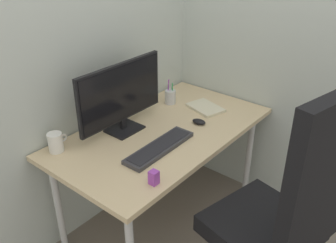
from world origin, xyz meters
name	(u,v)px	position (x,y,z in m)	size (l,w,h in m)	color
ground_plane	(164,218)	(0.00, 0.00, 0.00)	(8.00, 8.00, 0.00)	slate
wall_back	(108,2)	(0.00, 0.41, 1.40)	(2.59, 0.04, 2.80)	#B7C1BC
desk	(163,138)	(0.00, 0.00, 0.64)	(1.37, 0.76, 0.70)	#D1B78C
office_chair	(286,211)	(-0.12, -0.84, 0.63)	(0.64, 0.65, 1.26)	black
monitor	(121,95)	(-0.15, 0.19, 0.93)	(0.62, 0.16, 0.41)	black
keyboard	(160,147)	(-0.18, -0.13, 0.72)	(0.47, 0.13, 0.03)	#333338
mouse	(199,122)	(0.20, -0.12, 0.72)	(0.05, 0.09, 0.03)	black
pen_holder	(170,96)	(0.32, 0.20, 0.75)	(0.07, 0.07, 0.17)	silver
notebook	(205,108)	(0.40, -0.04, 0.71)	(0.16, 0.23, 0.02)	beige
coffee_mug	(56,142)	(-0.55, 0.30, 0.76)	(0.12, 0.08, 0.11)	white
desk_clamp_accessory	(154,178)	(-0.43, -0.30, 0.74)	(0.04, 0.04, 0.07)	purple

